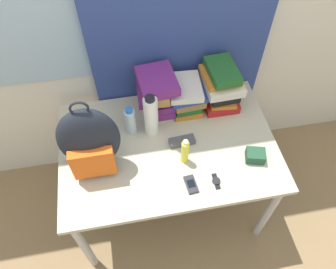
{
  "coord_description": "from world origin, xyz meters",
  "views": [
    {
      "loc": [
        -0.2,
        -0.65,
        2.3
      ],
      "look_at": [
        0.0,
        0.42,
        0.82
      ],
      "focal_mm": 35.0,
      "sensor_mm": 36.0,
      "label": 1
    }
  ],
  "objects_px": {
    "book_stack_left": "(156,93)",
    "book_stack_right": "(221,86)",
    "sports_bottle": "(151,116)",
    "wristwatch": "(216,181)",
    "sunscreen_bottle": "(185,152)",
    "book_stack_center": "(186,95)",
    "cell_phone": "(191,184)",
    "water_bottle": "(130,121)",
    "backpack": "(90,141)",
    "camera_pouch": "(255,156)",
    "sunglasses_case": "(182,141)"
  },
  "relations": [
    {
      "from": "backpack",
      "to": "book_stack_center",
      "type": "xyz_separation_m",
      "value": [
        0.58,
        0.33,
        -0.11
      ]
    },
    {
      "from": "book_stack_center",
      "to": "sunglasses_case",
      "type": "relative_size",
      "value": 1.65
    },
    {
      "from": "backpack",
      "to": "sunscreen_bottle",
      "type": "distance_m",
      "value": 0.51
    },
    {
      "from": "book_stack_center",
      "to": "backpack",
      "type": "bearing_deg",
      "value": -150.55
    },
    {
      "from": "wristwatch",
      "to": "book_stack_center",
      "type": "bearing_deg",
      "value": 95.29
    },
    {
      "from": "sports_bottle",
      "to": "sunscreen_bottle",
      "type": "distance_m",
      "value": 0.28
    },
    {
      "from": "book_stack_left",
      "to": "sunscreen_bottle",
      "type": "bearing_deg",
      "value": -76.92
    },
    {
      "from": "sports_bottle",
      "to": "sunglasses_case",
      "type": "bearing_deg",
      "value": -36.43
    },
    {
      "from": "backpack",
      "to": "book_stack_left",
      "type": "bearing_deg",
      "value": 39.94
    },
    {
      "from": "book_stack_center",
      "to": "camera_pouch",
      "type": "bearing_deg",
      "value": -56.2
    },
    {
      "from": "backpack",
      "to": "wristwatch",
      "type": "height_order",
      "value": "backpack"
    },
    {
      "from": "sunglasses_case",
      "to": "camera_pouch",
      "type": "relative_size",
      "value": 1.26
    },
    {
      "from": "backpack",
      "to": "sunglasses_case",
      "type": "height_order",
      "value": "backpack"
    },
    {
      "from": "backpack",
      "to": "camera_pouch",
      "type": "relative_size",
      "value": 4.13
    },
    {
      "from": "book_stack_left",
      "to": "water_bottle",
      "type": "height_order",
      "value": "book_stack_left"
    },
    {
      "from": "water_bottle",
      "to": "sunglasses_case",
      "type": "height_order",
      "value": "water_bottle"
    },
    {
      "from": "book_stack_center",
      "to": "sports_bottle",
      "type": "distance_m",
      "value": 0.29
    },
    {
      "from": "book_stack_left",
      "to": "book_stack_right",
      "type": "bearing_deg",
      "value": -0.22
    },
    {
      "from": "camera_pouch",
      "to": "book_stack_right",
      "type": "bearing_deg",
      "value": 100.49
    },
    {
      "from": "camera_pouch",
      "to": "sunglasses_case",
      "type": "bearing_deg",
      "value": 154.74
    },
    {
      "from": "book_stack_left",
      "to": "book_stack_right",
      "type": "distance_m",
      "value": 0.4
    },
    {
      "from": "book_stack_center",
      "to": "book_stack_left",
      "type": "bearing_deg",
      "value": 178.22
    },
    {
      "from": "book_stack_right",
      "to": "camera_pouch",
      "type": "bearing_deg",
      "value": -79.51
    },
    {
      "from": "water_bottle",
      "to": "camera_pouch",
      "type": "bearing_deg",
      "value": -25.98
    },
    {
      "from": "sports_bottle",
      "to": "book_stack_right",
      "type": "bearing_deg",
      "value": 19.37
    },
    {
      "from": "water_bottle",
      "to": "sunscreen_bottle",
      "type": "height_order",
      "value": "water_bottle"
    },
    {
      "from": "backpack",
      "to": "camera_pouch",
      "type": "xyz_separation_m",
      "value": [
        0.88,
        -0.13,
        -0.18
      ]
    },
    {
      "from": "book_stack_left",
      "to": "sunglasses_case",
      "type": "height_order",
      "value": "book_stack_left"
    },
    {
      "from": "book_stack_left",
      "to": "sports_bottle",
      "type": "relative_size",
      "value": 0.96
    },
    {
      "from": "backpack",
      "to": "book_stack_left",
      "type": "relative_size",
      "value": 1.76
    },
    {
      "from": "sunscreen_bottle",
      "to": "sunglasses_case",
      "type": "distance_m",
      "value": 0.14
    },
    {
      "from": "backpack",
      "to": "cell_phone",
      "type": "distance_m",
      "value": 0.58
    },
    {
      "from": "book_stack_right",
      "to": "wristwatch",
      "type": "relative_size",
      "value": 3.03
    },
    {
      "from": "book_stack_left",
      "to": "sunglasses_case",
      "type": "relative_size",
      "value": 1.86
    },
    {
      "from": "book_stack_center",
      "to": "wristwatch",
      "type": "height_order",
      "value": "book_stack_center"
    },
    {
      "from": "water_bottle",
      "to": "sports_bottle",
      "type": "relative_size",
      "value": 0.67
    },
    {
      "from": "book_stack_right",
      "to": "sunscreen_bottle",
      "type": "xyz_separation_m",
      "value": [
        -0.31,
        -0.4,
        -0.06
      ]
    },
    {
      "from": "sports_bottle",
      "to": "cell_phone",
      "type": "distance_m",
      "value": 0.45
    },
    {
      "from": "book_stack_right",
      "to": "sports_bottle",
      "type": "distance_m",
      "value": 0.48
    },
    {
      "from": "backpack",
      "to": "wristwatch",
      "type": "bearing_deg",
      "value": -20.23
    },
    {
      "from": "backpack",
      "to": "sunglasses_case",
      "type": "bearing_deg",
      "value": 5.9
    },
    {
      "from": "book_stack_center",
      "to": "camera_pouch",
      "type": "xyz_separation_m",
      "value": [
        0.3,
        -0.45,
        -0.07
      ]
    },
    {
      "from": "book_stack_left",
      "to": "book_stack_right",
      "type": "xyz_separation_m",
      "value": [
        0.4,
        -0.0,
        -0.01
      ]
    },
    {
      "from": "sports_bottle",
      "to": "wristwatch",
      "type": "relative_size",
      "value": 3.09
    },
    {
      "from": "backpack",
      "to": "sunscreen_bottle",
      "type": "bearing_deg",
      "value": -7.76
    },
    {
      "from": "book_stack_left",
      "to": "cell_phone",
      "type": "distance_m",
      "value": 0.58
    },
    {
      "from": "book_stack_center",
      "to": "cell_phone",
      "type": "xyz_separation_m",
      "value": [
        -0.09,
        -0.55,
        -0.1
      ]
    },
    {
      "from": "water_bottle",
      "to": "cell_phone",
      "type": "distance_m",
      "value": 0.51
    },
    {
      "from": "book_stack_left",
      "to": "book_stack_center",
      "type": "xyz_separation_m",
      "value": [
        0.18,
        -0.01,
        -0.04
      ]
    },
    {
      "from": "sunscreen_bottle",
      "to": "cell_phone",
      "type": "distance_m",
      "value": 0.18
    }
  ]
}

